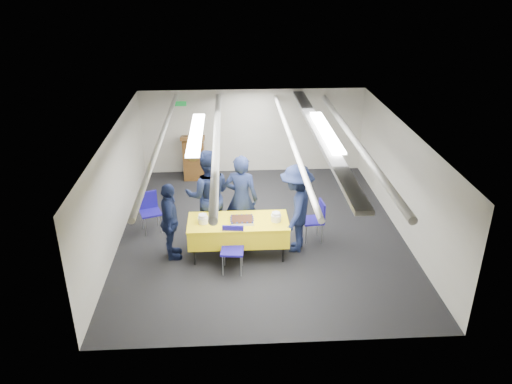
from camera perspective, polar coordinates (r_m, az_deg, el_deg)
ground at (r=10.92m, az=0.59°, el=-4.54°), size 7.00×7.00×0.00m
room_shell at (r=10.53m, az=0.99°, el=5.19°), size 6.00×7.00×2.30m
serving_table at (r=9.83m, az=-2.04°, el=-4.39°), size 1.97×0.87×0.77m
sheet_cake at (r=9.67m, az=-1.61°, el=-3.23°), size 0.46×0.35×0.08m
plate_stack_left at (r=9.66m, az=-6.08°, el=-3.10°), size 0.19×0.19×0.18m
plate_stack_right at (r=9.69m, az=2.31°, el=-2.88°), size 0.20×0.20×0.18m
podium at (r=13.43m, az=-7.12°, el=4.01°), size 0.62×0.53×1.25m
chair_near at (r=9.43m, az=-2.68°, el=-5.99°), size 0.46×0.46×0.87m
chair_right at (r=10.47m, az=6.94°, el=-2.81°), size 0.46×0.46×0.87m
chair_left at (r=11.01m, az=-12.09°, el=-1.75°), size 0.53×0.53×0.87m
sailor_a at (r=10.22m, az=-1.69°, el=-0.76°), size 0.78×0.62×1.89m
sailor_b at (r=10.30m, az=-5.46°, el=-0.38°), size 0.98×0.77×1.98m
sailor_c at (r=9.79m, az=-9.81°, el=-3.37°), size 0.48×0.96×1.58m
sailor_d at (r=9.90m, az=4.63°, el=-1.91°), size 1.03×1.34×1.83m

